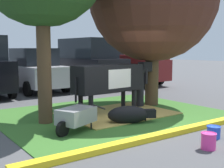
{
  "coord_description": "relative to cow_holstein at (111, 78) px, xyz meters",
  "views": [
    {
      "loc": [
        -4.94,
        -5.78,
        1.96
      ],
      "look_at": [
        0.37,
        1.65,
        0.9
      ],
      "focal_mm": 47.64,
      "sensor_mm": 36.0,
      "label": 1
    }
  ],
  "objects": [
    {
      "name": "pickup_truck_maroon",
      "position": [
        5.32,
        6.24,
        0.03
      ],
      "size": [
        2.38,
        5.47,
        2.42
      ],
      "color": "maroon",
      "rests_on": "ground"
    },
    {
      "name": "sedan_silver",
      "position": [
        -0.05,
        6.23,
        -0.1
      ],
      "size": [
        2.15,
        4.46,
        2.02
      ],
      "color": "silver",
      "rests_on": "ground"
    },
    {
      "name": "person_handler",
      "position": [
        1.38,
        0.24,
        -0.28
      ],
      "size": [
        0.34,
        0.49,
        1.53
      ],
      "color": "black",
      "rests_on": "ground"
    },
    {
      "name": "calf_lying",
      "position": [
        -0.33,
        -1.31,
        -0.85
      ],
      "size": [
        1.3,
        0.94,
        0.48
      ],
      "color": "black",
      "rests_on": "ground"
    },
    {
      "name": "wheelbarrow",
      "position": [
        -1.89,
        -1.21,
        -0.7
      ],
      "size": [
        1.58,
        1.03,
        0.63
      ],
      "color": "gray",
      "rests_on": "ground"
    },
    {
      "name": "bucket_pink",
      "position": [
        -0.35,
        -3.82,
        -0.92
      ],
      "size": [
        0.31,
        0.31,
        0.33
      ],
      "color": "#EA3893",
      "rests_on": "ground"
    },
    {
      "name": "bucket_blue",
      "position": [
        0.37,
        -3.42,
        -0.95
      ],
      "size": [
        0.32,
        0.32,
        0.27
      ],
      "color": "blue",
      "rests_on": "ground"
    },
    {
      "name": "suv_dark_grey",
      "position": [
        2.66,
        5.85,
        0.18
      ],
      "size": [
        2.26,
        4.67,
        2.52
      ],
      "color": "black",
      "rests_on": "ground"
    },
    {
      "name": "grass_island",
      "position": [
        -0.09,
        -0.03,
        -1.08
      ],
      "size": [
        6.52,
        5.1,
        0.02
      ],
      "primitive_type": "cube",
      "color": "#386B28",
      "rests_on": "ground"
    },
    {
      "name": "curb_yellow",
      "position": [
        -0.09,
        -2.73,
        -1.03
      ],
      "size": [
        7.72,
        0.24,
        0.12
      ],
      "primitive_type": "cube",
      "color": "yellow",
      "rests_on": "ground"
    },
    {
      "name": "ground_plane",
      "position": [
        -0.27,
        -1.56,
        -1.09
      ],
      "size": [
        80.0,
        80.0,
        0.0
      ],
      "primitive_type": "plane",
      "color": "#4C4C4F"
    },
    {
      "name": "hay_bedding",
      "position": [
        0.1,
        -0.21,
        -1.06
      ],
      "size": [
        3.25,
        2.47,
        0.04
      ],
      "primitive_type": "cube",
      "rotation": [
        0.0,
        0.0,
        0.02
      ],
      "color": "tan",
      "rests_on": "ground"
    },
    {
      "name": "cow_holstein",
      "position": [
        0.0,
        0.0,
        0.0
      ],
      "size": [
        3.13,
        0.95,
        1.54
      ],
      "color": "black",
      "rests_on": "ground"
    }
  ]
}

